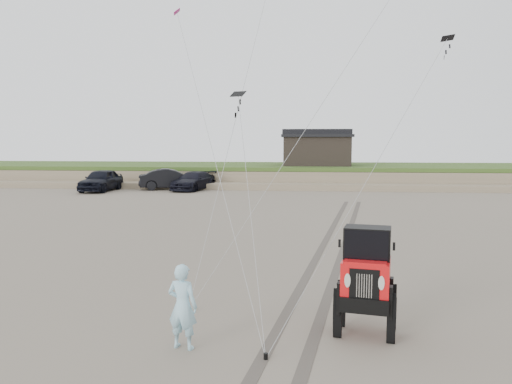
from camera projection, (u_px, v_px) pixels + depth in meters
The scene contains 11 objects.
ground at pixel (253, 332), 10.30m from camera, with size 160.00×160.00×0.00m, color #6B6054.
dune_ridge at pixel (295, 174), 47.34m from camera, with size 160.00×14.25×1.73m.
cabin at pixel (317, 149), 46.40m from camera, with size 6.40×5.40×3.35m.
truck_a at pixel (101, 180), 39.56m from camera, with size 2.06×5.12×1.74m, color black.
truck_b at pixel (171, 179), 40.89m from camera, with size 1.79×5.12×1.69m, color black.
truck_c at pixel (193, 181), 40.37m from camera, with size 2.08×5.13×1.49m, color black.
jeep at pixel (366, 293), 10.04m from camera, with size 2.03×4.72×1.76m, color red, non-canonical shape.
man at pixel (183, 306), 9.40m from camera, with size 0.60×0.39×1.64m, color #91C8E0.
stake_main at pixel (188, 309), 11.50m from camera, with size 0.08×0.08×0.12m, color black.
stake_aux at pixel (266, 356), 8.97m from camera, with size 0.08×0.08×0.12m, color black.
tire_tracks at pixel (332, 250), 18.02m from camera, with size 5.22×29.74×0.01m.
Camera 1 is at (1.06, -9.90, 3.91)m, focal length 35.00 mm.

